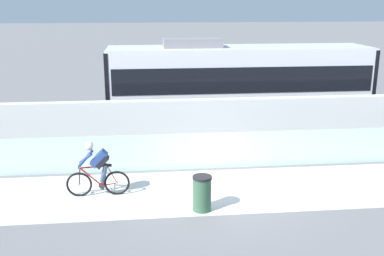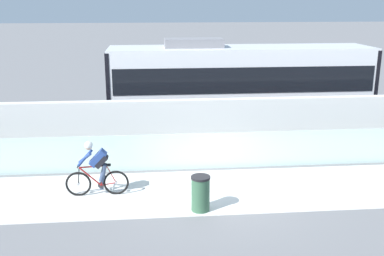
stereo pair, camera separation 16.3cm
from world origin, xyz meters
The scene contains 9 objects.
ground_plane centered at (0.00, 0.00, 0.00)m, with size 200.00×200.00×0.00m, color slate.
bike_path_deck centered at (0.00, 0.00, 0.01)m, with size 32.00×3.20×0.01m, color silver.
glass_parapet centered at (0.00, 1.85, 0.60)m, with size 32.00×0.05×1.20m, color #ADC6C1.
concrete_barrier_wall centered at (0.00, 3.65, 0.97)m, with size 32.00×0.36×1.93m, color silver.
tram_rail_near centered at (0.00, 6.13, 0.00)m, with size 32.00×0.08×0.01m, color #595654.
tram_rail_far centered at (0.00, 7.57, 0.00)m, with size 32.00×0.08×0.01m, color #595654.
tram centered at (1.96, 6.85, 1.89)m, with size 11.06×2.54×3.81m.
cyclist_on_bike centered at (-3.40, 0.00, 0.78)m, with size 1.77×0.58×1.61m.
trash_bin centered at (-0.62, -1.25, 0.48)m, with size 0.51×0.51×0.96m.
Camera 1 is at (-2.05, -12.27, 5.37)m, focal length 43.11 mm.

